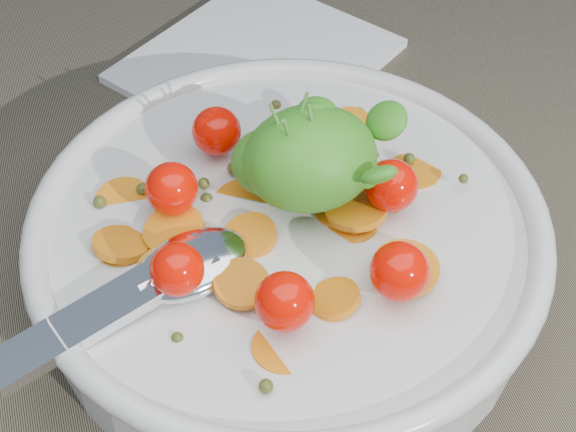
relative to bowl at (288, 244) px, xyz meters
name	(u,v)px	position (x,y,z in m)	size (l,w,h in m)	color
ground	(250,306)	(-0.03, -0.01, -0.03)	(6.00, 6.00, 0.00)	#695F4B
bowl	(288,244)	(0.00, 0.00, 0.00)	(0.31, 0.29, 0.12)	silver
napkin	(257,60)	(0.04, 0.21, -0.03)	(0.18, 0.16, 0.01)	white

